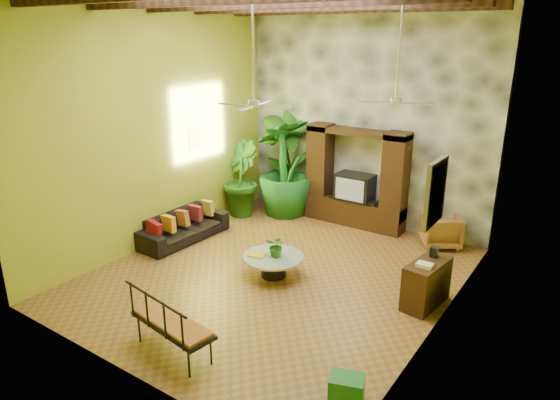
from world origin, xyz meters
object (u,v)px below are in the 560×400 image
Objects in this scene: tall_plant_a at (288,159)px; tall_plant_b at (240,178)px; wicker_armchair at (440,230)px; tall_plant_c at (286,167)px; ceiling_fan_front at (254,91)px; green_bin at (346,390)px; sofa at (183,226)px; entertainment_center at (355,185)px; coffee_table at (273,263)px; iron_bench at (168,321)px; ceiling_fan_back at (396,89)px; side_console at (426,284)px.

tall_plant_a reaches higher than tall_plant_b.
tall_plant_c reaches higher than wicker_armchair.
green_bin is (2.85, -1.95, -3.22)m from ceiling_fan_front.
sofa is (-2.45, 0.58, -3.09)m from ceiling_fan_front.
wicker_armchair is at bearing -3.00° from entertainment_center.
green_bin is at bearing -40.47° from tall_plant_b.
green_bin is (2.65, -5.49, -0.78)m from entertainment_center.
tall_plant_c is at bearing 115.42° from ceiling_fan_front.
sofa is 2.08m from tall_plant_b.
coffee_table is (-0.03, -3.24, -0.71)m from entertainment_center.
tall_plant_c is (-1.52, 3.20, -2.20)m from ceiling_fan_front.
tall_plant_c is 6.06m from iron_bench.
entertainment_center is 4.03m from sofa.
tall_plant_a is at bearing 116.64° from tall_plant_c.
iron_bench is (2.83, -5.08, -0.37)m from tall_plant_b.
sofa is at bearing -166.47° from ceiling_fan_back.
tall_plant_c reaches higher than coffee_table.
entertainment_center is 3.80m from side_console.
tall_plant_c is at bearing 130.30° from green_bin.
tall_plant_c reaches higher than sofa.
coffee_table reaches higher than green_bin.
coffee_table is at bearing -94.47° from sofa.
ceiling_fan_back is 5.20m from iron_bench.
coffee_table is (1.69, -2.91, -0.94)m from tall_plant_c.
ceiling_fan_back reaches higher than entertainment_center.
side_console is (2.65, -2.66, -0.58)m from entertainment_center.
iron_bench is (0.38, -2.51, -2.86)m from ceiling_fan_front.
wicker_armchair is (0.48, 1.83, -3.05)m from ceiling_fan_back.
coffee_table is at bearing 23.93° from wicker_armchair.
tall_plant_c is 5.02m from side_console.
wicker_armchair is 0.53× the size of iron_bench.
tall_plant_a is at bearing 119.80° from coffee_table.
tall_plant_c is (-3.32, 1.60, -2.20)m from ceiling_fan_back.
green_bin is at bearing -113.78° from sofa.
green_bin is (5.30, -2.53, -0.13)m from sofa.
ceiling_fan_back is 1.93× the size of side_console.
wicker_armchair reaches higher than coffee_table.
entertainment_center is 3.11× the size of wicker_armchair.
green_bin is (4.37, -5.15, -1.02)m from tall_plant_c.
entertainment_center is at bearing 10.98° from tall_plant_c.
tall_plant_c reaches higher than tall_plant_b.
entertainment_center is at bearing 20.04° from tall_plant_b.
tall_plant_c is at bearing 120.17° from coffee_table.
tall_plant_b is at bearing -159.96° from entertainment_center.
sofa is at bearing 140.88° from iron_bench.
sofa is 5.31m from side_console.
sofa is at bearing -131.85° from entertainment_center.
sofa is 2.19× the size of side_console.
tall_plant_b is at bearing 1.73° from sofa.
ceiling_fan_front is at bearing -64.46° from tall_plant_a.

